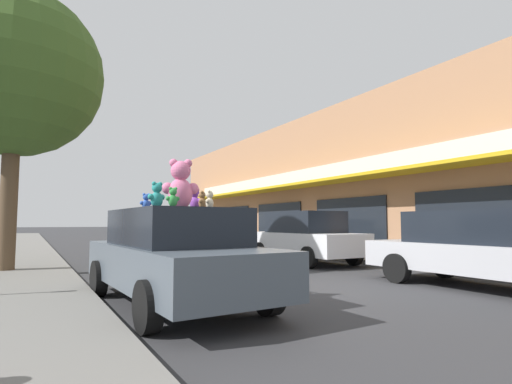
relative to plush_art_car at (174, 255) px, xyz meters
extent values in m
plane|color=#333335|center=(3.02, 0.14, -0.79)|extent=(260.00, 260.00, 0.00)
cube|color=slate|center=(8.64, 0.14, -0.72)|extent=(3.12, 90.00, 0.15)
cube|color=tan|center=(15.84, 9.87, 2.62)|extent=(11.27, 34.18, 6.83)
cube|color=gold|center=(9.50, 9.87, 2.36)|extent=(1.39, 28.71, 0.12)
cube|color=silver|center=(10.15, 9.87, 2.91)|extent=(0.08, 27.34, 0.70)
cube|color=black|center=(10.16, 1.33, 0.61)|extent=(0.06, 4.33, 2.00)
cube|color=black|center=(10.16, 7.02, 0.61)|extent=(0.06, 4.33, 2.00)
cube|color=black|center=(10.16, 12.72, 0.61)|extent=(0.06, 4.33, 2.00)
cube|color=black|center=(10.16, 18.42, 0.61)|extent=(0.06, 4.33, 2.00)
cube|color=black|center=(10.16, 24.11, 0.61)|extent=(0.06, 4.33, 2.00)
cube|color=#4C5660|center=(0.00, 0.00, -0.16)|extent=(1.98, 4.63, 0.63)
cube|color=black|center=(0.00, 0.00, 0.44)|extent=(1.67, 2.57, 0.57)
cylinder|color=black|center=(-0.93, 1.37, -0.48)|extent=(0.23, 0.64, 0.63)
cylinder|color=black|center=(0.79, 1.45, -0.48)|extent=(0.23, 0.64, 0.63)
cylinder|color=black|center=(-0.79, -1.45, -0.48)|extent=(0.23, 0.64, 0.63)
cylinder|color=black|center=(0.93, -1.37, -0.48)|extent=(0.23, 0.64, 0.63)
ellipsoid|color=pink|center=(0.09, 0.02, 0.98)|extent=(0.47, 0.43, 0.51)
sphere|color=pink|center=(0.09, 0.02, 1.36)|extent=(0.40, 0.40, 0.32)
sphere|color=pink|center=(0.20, -0.01, 1.48)|extent=(0.17, 0.17, 0.14)
sphere|color=pink|center=(-0.02, 0.05, 1.48)|extent=(0.17, 0.17, 0.14)
sphere|color=#FFA3DA|center=(0.13, 0.15, 1.34)|extent=(0.15, 0.15, 0.12)
sphere|color=pink|center=(0.30, -0.01, 1.07)|extent=(0.23, 0.23, 0.19)
sphere|color=pink|center=(-0.10, 0.11, 1.07)|extent=(0.23, 0.23, 0.19)
ellipsoid|color=green|center=(-0.34, -0.94, 0.81)|extent=(0.14, 0.12, 0.17)
sphere|color=green|center=(-0.34, -0.94, 0.93)|extent=(0.11, 0.11, 0.11)
sphere|color=green|center=(-0.30, -0.94, 0.97)|extent=(0.05, 0.05, 0.04)
sphere|color=green|center=(-0.38, -0.94, 0.97)|extent=(0.05, 0.05, 0.04)
sphere|color=#5ADA6D|center=(-0.34, -0.89, 0.92)|extent=(0.04, 0.04, 0.04)
sphere|color=green|center=(-0.27, -0.93, 0.84)|extent=(0.07, 0.07, 0.06)
sphere|color=green|center=(-0.41, -0.93, 0.84)|extent=(0.07, 0.07, 0.06)
ellipsoid|color=blue|center=(-0.31, 0.61, 0.81)|extent=(0.15, 0.13, 0.18)
sphere|color=blue|center=(-0.31, 0.61, 0.94)|extent=(0.12, 0.12, 0.11)
sphere|color=blue|center=(-0.27, 0.62, 0.99)|extent=(0.05, 0.05, 0.05)
sphere|color=blue|center=(-0.35, 0.61, 0.99)|extent=(0.05, 0.05, 0.05)
sphere|color=#548DFF|center=(-0.32, 0.66, 0.94)|extent=(0.05, 0.05, 0.04)
sphere|color=blue|center=(-0.24, 0.63, 0.84)|extent=(0.07, 0.07, 0.07)
sphere|color=blue|center=(-0.38, 0.62, 0.84)|extent=(0.07, 0.07, 0.07)
ellipsoid|color=teal|center=(-0.43, -0.47, 0.84)|extent=(0.22, 0.20, 0.24)
sphere|color=teal|center=(-0.43, -0.47, 1.02)|extent=(0.19, 0.19, 0.15)
sphere|color=teal|center=(-0.38, -0.45, 1.07)|extent=(0.08, 0.08, 0.06)
sphere|color=teal|center=(-0.48, -0.49, 1.07)|extent=(0.08, 0.08, 0.06)
sphere|color=#47CDC6|center=(-0.45, -0.41, 1.01)|extent=(0.07, 0.07, 0.06)
sphere|color=teal|center=(-0.35, -0.43, 0.88)|extent=(0.11, 0.11, 0.09)
sphere|color=teal|center=(-0.53, -0.49, 0.88)|extent=(0.11, 0.11, 0.09)
ellipsoid|color=olive|center=(0.28, -0.46, 0.81)|extent=(0.16, 0.17, 0.17)
sphere|color=olive|center=(0.28, -0.46, 0.93)|extent=(0.15, 0.15, 0.11)
sphere|color=olive|center=(0.30, -0.43, 0.98)|extent=(0.06, 0.06, 0.05)
sphere|color=olive|center=(0.26, -0.49, 0.98)|extent=(0.06, 0.06, 0.05)
sphere|color=tan|center=(0.24, -0.44, 0.93)|extent=(0.06, 0.06, 0.04)
sphere|color=olive|center=(0.31, -0.40, 0.84)|extent=(0.09, 0.09, 0.06)
sphere|color=olive|center=(0.24, -0.51, 0.84)|extent=(0.09, 0.09, 0.06)
ellipsoid|color=beige|center=(0.48, -0.29, 0.82)|extent=(0.19, 0.19, 0.19)
sphere|color=beige|center=(0.48, -0.29, 0.96)|extent=(0.17, 0.17, 0.12)
sphere|color=beige|center=(0.51, -0.25, 1.01)|extent=(0.07, 0.07, 0.05)
sphere|color=beige|center=(0.45, -0.32, 1.01)|extent=(0.07, 0.07, 0.05)
sphere|color=white|center=(0.44, -0.25, 0.95)|extent=(0.06, 0.06, 0.05)
sphere|color=beige|center=(0.52, -0.22, 0.85)|extent=(0.10, 0.10, 0.07)
sphere|color=beige|center=(0.42, -0.34, 0.85)|extent=(0.10, 0.10, 0.07)
ellipsoid|color=purple|center=(0.44, 0.28, 0.84)|extent=(0.22, 0.23, 0.24)
sphere|color=purple|center=(0.44, 0.28, 1.02)|extent=(0.20, 0.20, 0.15)
sphere|color=purple|center=(0.47, 0.24, 1.08)|extent=(0.09, 0.09, 0.06)
sphere|color=purple|center=(0.42, 0.33, 1.08)|extent=(0.09, 0.09, 0.06)
sphere|color=#BA67ED|center=(0.50, 0.31, 1.01)|extent=(0.08, 0.08, 0.06)
sphere|color=purple|center=(0.50, 0.21, 0.88)|extent=(0.12, 0.12, 0.09)
sphere|color=purple|center=(0.41, 0.37, 0.88)|extent=(0.12, 0.12, 0.09)
cube|color=#B7B7BC|center=(5.77, -1.60, -0.19)|extent=(1.69, 4.77, 0.57)
cube|color=black|center=(5.77, -1.60, 0.42)|extent=(1.48, 2.81, 0.66)
cylinder|color=black|center=(4.94, -0.13, -0.48)|extent=(0.20, 0.63, 0.63)
cylinder|color=black|center=(6.59, -0.13, -0.48)|extent=(0.20, 0.63, 0.63)
cube|color=silver|center=(5.77, 4.33, -0.14)|extent=(1.75, 4.37, 0.66)
cube|color=black|center=(5.77, 4.33, 0.53)|extent=(1.54, 2.46, 0.68)
cylinder|color=black|center=(4.91, 5.68, -0.48)|extent=(0.20, 0.63, 0.63)
cylinder|color=black|center=(6.63, 5.68, -0.48)|extent=(0.20, 0.63, 0.63)
cylinder|color=black|center=(4.91, 2.97, -0.48)|extent=(0.20, 0.63, 0.63)
cylinder|color=black|center=(6.63, 2.97, -0.48)|extent=(0.20, 0.63, 0.63)
cube|color=black|center=(5.77, 12.03, -0.16)|extent=(1.72, 4.54, 0.62)
cube|color=black|center=(5.77, 12.03, 0.42)|extent=(1.51, 3.21, 0.55)
cylinder|color=black|center=(4.93, 13.44, -0.48)|extent=(0.20, 0.63, 0.63)
cylinder|color=black|center=(6.61, 13.44, -0.48)|extent=(0.20, 0.63, 0.63)
cylinder|color=black|center=(4.93, 10.62, -0.48)|extent=(0.20, 0.63, 0.63)
cylinder|color=black|center=(6.61, 10.62, -0.48)|extent=(0.20, 0.63, 0.63)
cylinder|color=brown|center=(-2.50, 5.40, 0.93)|extent=(0.40, 0.40, 3.16)
sphere|color=#3D5B23|center=(-2.50, 5.40, 4.33)|extent=(4.28, 4.28, 4.28)
camera|label=1|loc=(-2.04, -6.23, 0.51)|focal=28.00mm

